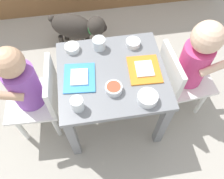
% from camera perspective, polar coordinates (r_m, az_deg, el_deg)
% --- Properties ---
extents(ground_plane, '(7.00, 7.00, 0.00)m').
position_cam_1_polar(ground_plane, '(1.56, 0.00, -5.74)').
color(ground_plane, '#9E998E').
extents(dining_table, '(0.55, 0.50, 0.45)m').
position_cam_1_polar(dining_table, '(1.24, 0.00, 1.78)').
color(dining_table, slate).
rests_on(dining_table, ground).
extents(seated_child_left, '(0.29, 0.29, 0.68)m').
position_cam_1_polar(seated_child_left, '(1.24, -20.37, 1.04)').
color(seated_child_left, white).
rests_on(seated_child_left, ground).
extents(seated_child_right, '(0.30, 0.30, 0.69)m').
position_cam_1_polar(seated_child_right, '(1.31, 19.28, 6.47)').
color(seated_child_right, white).
rests_on(seated_child_right, ground).
extents(dog, '(0.43, 0.28, 0.31)m').
position_cam_1_polar(dog, '(1.78, -8.59, 14.99)').
color(dog, '#332D28').
rests_on(dog, ground).
extents(food_tray_left, '(0.17, 0.19, 0.02)m').
position_cam_1_polar(food_tray_left, '(1.16, -8.00, 2.92)').
color(food_tray_left, '#388CD8').
rests_on(food_tray_left, dining_table).
extents(food_tray_right, '(0.17, 0.19, 0.02)m').
position_cam_1_polar(food_tray_right, '(1.19, 7.93, 4.94)').
color(food_tray_right, orange).
rests_on(food_tray_right, dining_table).
extents(water_cup_left, '(0.06, 0.06, 0.07)m').
position_cam_1_polar(water_cup_left, '(1.05, -8.47, -3.69)').
color(water_cup_left, white).
rests_on(water_cup_left, dining_table).
extents(water_cup_right, '(0.07, 0.07, 0.06)m').
position_cam_1_polar(water_cup_right, '(1.27, -3.20, 11.06)').
color(water_cup_right, white).
rests_on(water_cup_right, dining_table).
extents(veggie_bowl_far, '(0.10, 0.10, 0.04)m').
position_cam_1_polar(veggie_bowl_far, '(1.08, 8.72, -2.05)').
color(veggie_bowl_far, white).
rests_on(veggie_bowl_far, dining_table).
extents(cereal_bowl_right_side, '(0.08, 0.08, 0.03)m').
position_cam_1_polar(cereal_bowl_right_side, '(1.10, 0.42, 0.28)').
color(cereal_bowl_right_side, white).
rests_on(cereal_bowl_right_side, dining_table).
extents(cereal_bowl_left_side, '(0.08, 0.08, 0.03)m').
position_cam_1_polar(cereal_bowl_left_side, '(1.29, 5.18, 11.32)').
color(cereal_bowl_left_side, white).
rests_on(cereal_bowl_left_side, dining_table).
extents(veggie_bowl_near, '(0.08, 0.08, 0.03)m').
position_cam_1_polar(veggie_bowl_near, '(1.28, -9.78, 10.07)').
color(veggie_bowl_near, white).
rests_on(veggie_bowl_near, dining_table).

